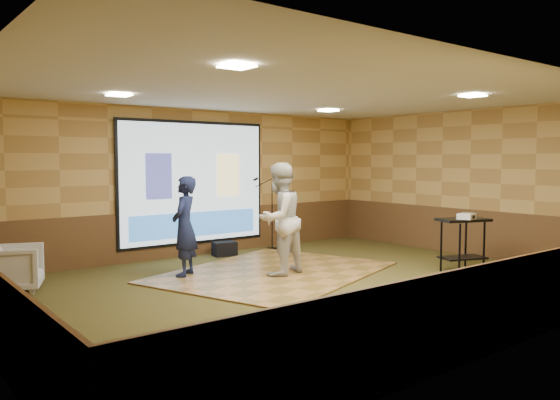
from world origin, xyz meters
TOP-DOWN VIEW (x-y plane):
  - ground at (0.00, 0.00)m, footprint 9.00×9.00m
  - room_shell at (0.00, 0.00)m, footprint 9.04×7.04m
  - wainscot_back at (0.00, 3.48)m, footprint 9.00×0.04m
  - wainscot_front at (0.00, -3.48)m, footprint 9.00×0.04m
  - wainscot_right at (4.48, 0.00)m, footprint 0.04×7.00m
  - projector_screen at (0.00, 3.44)m, footprint 3.32×0.06m
  - downlight_nw at (-2.20, 1.80)m, footprint 0.32×0.32m
  - downlight_ne at (2.20, 1.80)m, footprint 0.32×0.32m
  - downlight_sw at (-2.20, -1.50)m, footprint 0.32×0.32m
  - downlight_se at (2.20, -1.50)m, footprint 0.32×0.32m
  - dance_floor at (0.22, 1.03)m, footprint 4.71×4.14m
  - player_left at (-1.17, 1.68)m, footprint 0.72×0.71m
  - player_right at (0.14, 0.78)m, footprint 1.07×0.92m
  - av_table at (3.00, -0.86)m, footprint 0.89×0.47m
  - projector at (2.96, -0.95)m, footprint 0.34×0.30m
  - mic_stand at (1.68, 3.10)m, footprint 0.63×0.26m
  - banquet_chair at (-3.66, 2.36)m, footprint 0.99×0.98m
  - duffel_bag at (0.45, 3.01)m, footprint 0.51×0.38m

SIDE VIEW (x-z plane):
  - ground at x=0.00m, z-range 0.00..0.00m
  - dance_floor at x=0.22m, z-range 0.00..0.03m
  - duffel_bag at x=0.45m, z-range 0.00..0.29m
  - banquet_chair at x=-3.66m, z-range 0.00..0.70m
  - wainscot_back at x=0.00m, z-range 0.00..0.95m
  - wainscot_front at x=0.00m, z-range 0.00..0.95m
  - wainscot_right at x=4.48m, z-range 0.00..0.95m
  - mic_stand at x=1.68m, z-range -0.30..1.29m
  - av_table at x=3.00m, z-range 0.18..1.11m
  - player_left at x=-1.17m, z-range 0.03..1.70m
  - player_right at x=0.14m, z-range 0.03..1.92m
  - projector at x=2.96m, z-range 0.93..1.03m
  - projector_screen at x=0.00m, z-range 0.21..2.73m
  - room_shell at x=0.00m, z-range 0.58..3.60m
  - downlight_nw at x=-2.20m, z-range 2.96..2.98m
  - downlight_ne at x=2.20m, z-range 2.96..2.98m
  - downlight_sw at x=-2.20m, z-range 2.96..2.98m
  - downlight_se at x=2.20m, z-range 2.96..2.98m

